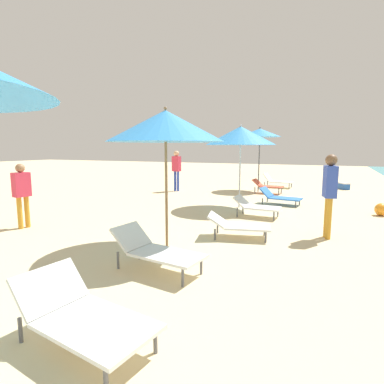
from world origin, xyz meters
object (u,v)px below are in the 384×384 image
object	(u,v)px
lounger_third_inland	(156,250)
beach_ball	(381,209)
umbrella_third	(166,126)
umbrella_farthest	(260,133)
person_walking_near	(330,187)
person_walking_far	(22,190)
lounger_farthest_shoreside	(277,181)
umbrella_fourth	(241,136)
cooler_box	(344,186)
lounger_fourth_shoreside	(280,197)
lounger_third_shoreside	(238,225)
person_walking_mid	(176,166)
lounger_farthest_inland	(267,186)
lounger_fourth_inland	(256,206)
lounger_second_shoreside	(82,314)

from	to	relation	value
lounger_third_inland	beach_ball	bearing A→B (deg)	65.78
umbrella_third	beach_ball	world-z (taller)	umbrella_third
umbrella_farthest	person_walking_near	world-z (taller)	umbrella_farthest
person_walking_far	lounger_farthest_shoreside	bearing A→B (deg)	77.56
umbrella_fourth	person_walking_near	size ratio (longest dim) A/B	1.49
cooler_box	lounger_third_inland	bearing A→B (deg)	-103.59
umbrella_fourth	lounger_fourth_shoreside	size ratio (longest dim) A/B	1.88
beach_ball	cooler_box	xyz separation A→B (m)	(-0.82, 5.80, -0.02)
umbrella_third	lounger_fourth_shoreside	size ratio (longest dim) A/B	1.89
person_walking_near	lounger_farthest_shoreside	bearing A→B (deg)	-87.39
lounger_third_shoreside	beach_ball	bearing A→B (deg)	37.02
lounger_third_shoreside	lounger_farthest_shoreside	size ratio (longest dim) A/B	1.04
lounger_fourth_shoreside	person_walking_near	world-z (taller)	person_walking_near
umbrella_third	umbrella_farthest	distance (m)	8.90
umbrella_fourth	person_walking_mid	bearing A→B (deg)	144.55
lounger_farthest_inland	lounger_fourth_inland	bearing A→B (deg)	-79.50
person_walking_mid	beach_ball	bearing A→B (deg)	-93.50
lounger_farthest_shoreside	person_walking_mid	world-z (taller)	person_walking_mid
lounger_third_inland	lounger_fourth_inland	world-z (taller)	lounger_third_inland
umbrella_third	person_walking_mid	world-z (taller)	umbrella_third
umbrella_third	lounger_third_shoreside	size ratio (longest dim) A/B	1.87
umbrella_farthest	lounger_farthest_shoreside	xyz separation A→B (m)	(0.63, 1.23, -2.22)
lounger_fourth_shoreside	umbrella_farthest	bearing A→B (deg)	120.95
lounger_second_shoreside	lounger_third_inland	xyz separation A→B (m)	(-0.33, 1.88, 0.01)
person_walking_far	lounger_fourth_shoreside	bearing A→B (deg)	58.36
lounger_fourth_shoreside	beach_ball	distance (m)	2.94
person_walking_near	lounger_fourth_inland	bearing A→B (deg)	-50.99
umbrella_third	person_walking_near	bearing A→B (deg)	34.54
umbrella_third	cooler_box	distance (m)	11.43
umbrella_fourth	lounger_farthest_shoreside	size ratio (longest dim) A/B	1.93
lounger_farthest_inland	lounger_second_shoreside	bearing A→B (deg)	-84.87
lounger_fourth_shoreside	lounger_farthest_inland	bearing A→B (deg)	117.57
lounger_third_inland	umbrella_farthest	distance (m)	10.26
lounger_third_inland	cooler_box	size ratio (longest dim) A/B	2.45
umbrella_third	beach_ball	distance (m)	6.76
lounger_second_shoreside	person_walking_far	xyz separation A→B (m)	(-4.53, 2.80, 0.59)
lounger_third_shoreside	person_walking_mid	world-z (taller)	person_walking_mid
umbrella_farthest	cooler_box	size ratio (longest dim) A/B	4.56
lounger_third_inland	beach_ball	world-z (taller)	lounger_third_inland
lounger_second_shoreside	umbrella_third	bearing A→B (deg)	112.42
umbrella_third	person_walking_mid	xyz separation A→B (m)	(-3.45, 7.02, -1.19)
lounger_second_shoreside	lounger_third_shoreside	bearing A→B (deg)	93.86
lounger_third_inland	umbrella_farthest	size ratio (longest dim) A/B	0.54
lounger_third_inland	person_walking_far	bearing A→B (deg)	174.69
lounger_second_shoreside	person_walking_near	bearing A→B (deg)	75.71
lounger_second_shoreside	umbrella_fourth	size ratio (longest dim) A/B	0.57
umbrella_third	lounger_fourth_shoreside	xyz separation A→B (m)	(1.23, 5.54, -2.02)
umbrella_third	person_walking_near	xyz separation A→B (m)	(2.78, 1.92, -1.20)
lounger_second_shoreside	lounger_third_shoreside	xyz separation A→B (m)	(0.31, 4.15, -0.04)
umbrella_fourth	person_walking_far	xyz separation A→B (m)	(-3.92, -4.64, -1.35)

